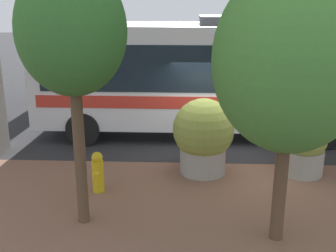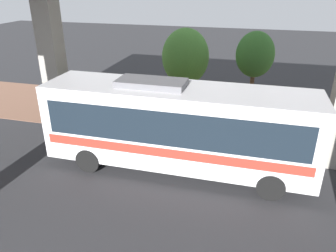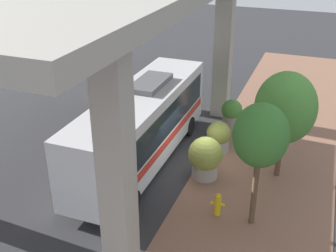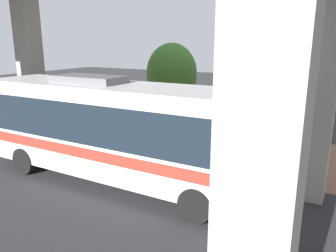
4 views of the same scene
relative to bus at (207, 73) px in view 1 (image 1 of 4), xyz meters
name	(u,v)px [view 1 (image 1 of 4)]	position (x,y,z in m)	size (l,w,h in m)	color
ground_plane	(216,164)	(-2.49, -0.18, -2.00)	(80.00, 80.00, 0.00)	#2D2D30
sidewalk_strip	(226,222)	(-5.49, -0.18, -1.99)	(6.00, 40.00, 0.02)	#845B47
bus	(207,73)	(0.00, 0.00, 0.00)	(2.64, 10.44, 3.68)	silver
fire_hydrant	(98,172)	(-4.26, 2.59, -1.51)	(0.54, 0.26, 0.96)	gold
planter_middle	(303,145)	(-3.01, -2.24, -1.23)	(1.17, 1.17, 1.56)	#9E998E
planter_back	(203,136)	(-3.06, 0.20, -1.02)	(1.51, 1.51, 1.90)	#9E998E
street_tree_near	(291,61)	(-6.02, -1.04, 1.26)	(2.55, 2.55, 4.80)	brown
street_tree_far	(72,32)	(-5.58, 2.61, 1.66)	(1.91, 1.91, 4.84)	brown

